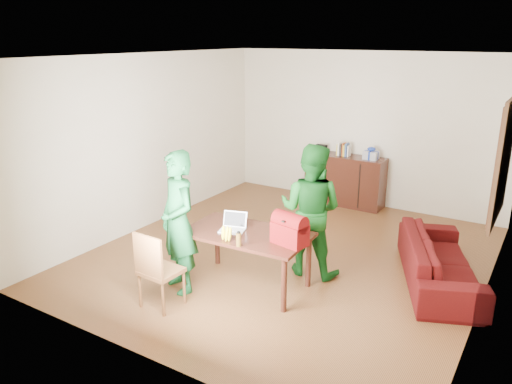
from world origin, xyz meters
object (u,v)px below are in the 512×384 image
Objects in this scene: bottle at (239,239)px; red_bag at (290,232)px; chair at (161,284)px; person_near at (178,222)px; laptop at (232,228)px; table at (247,239)px; sofa at (439,261)px; person_far at (311,210)px.

bottle is 0.58m from red_bag.
person_near is at bearing 102.62° from chair.
bottle is (0.31, -0.33, 0.05)m from laptop.
laptop is 0.45m from bottle.
chair is at bearing -123.98° from table.
red_bag is (0.45, 0.35, 0.06)m from bottle.
table is 0.77× the size of sofa.
laptop is (-0.66, -0.79, -0.11)m from person_far.
table is 1.14m from chair.
person_near is at bearing -172.33° from bottle.
bottle is (0.14, -0.39, 0.17)m from table.
bottle is at bearing 32.62° from person_near.
sofa is at bearing 42.73° from bottle.
person_far is 0.77m from red_bag.
sofa is (2.62, 1.80, -0.57)m from person_near.
chair is 3.39m from sofa.
person_near is at bearing 102.38° from sofa.
chair is 1.02m from bottle.
bottle is at bearing 68.06° from person_far.
bottle is at bearing -62.52° from laptop.
person_far is at bearing 60.26° from chair.
person_near is at bearing 42.59° from person_far.
table is 0.91m from person_far.
person_far is at bearing 109.92° from red_bag.
person_near reaches higher than sofa.
person_far reaches higher than bottle.
person_far is at bearing 89.11° from sofa.
table is 0.44m from bottle.
table reaches higher than sofa.
sofa is at bearing 15.93° from laptop.
person_far is 4.29× the size of red_bag.
person_far reaches higher than chair.
person_near reaches higher than person_far.
person_far reaches higher than laptop.
sofa is at bearing 43.88° from chair.
chair is at bearing -130.62° from laptop.
red_bag is at bearing 40.16° from chair.
person_far is at bearing 33.62° from laptop.
person_near reaches higher than laptop.
chair is at bearing -130.69° from red_bag.
bottle is 2.55m from sofa.
chair is (-0.56, -0.93, -0.35)m from table.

